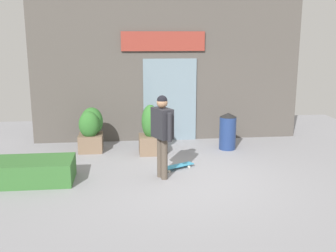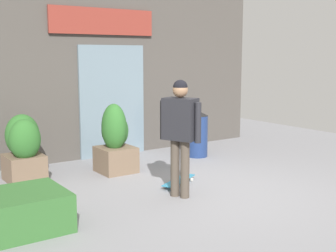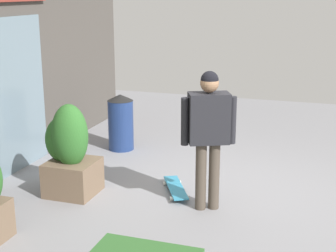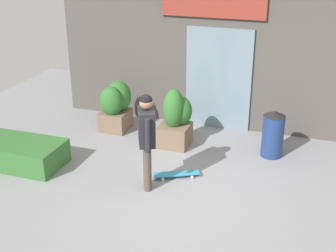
% 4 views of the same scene
% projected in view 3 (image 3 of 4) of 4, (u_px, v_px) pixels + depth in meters
% --- Properties ---
extents(ground_plane, '(12.00, 12.00, 0.00)m').
position_uv_depth(ground_plane, '(223.00, 195.00, 6.42)').
color(ground_plane, gray).
extents(skateboarder, '(0.43, 0.60, 1.67)m').
position_uv_depth(skateboarder, '(209.00, 126.00, 5.77)').
color(skateboarder, '#4C4238').
rests_on(skateboarder, ground_plane).
extents(skateboard, '(0.81, 0.55, 0.08)m').
position_uv_depth(skateboard, '(176.00, 188.00, 6.50)').
color(skateboard, teal).
rests_on(skateboard, ground_plane).
extents(planter_box_left, '(0.60, 0.68, 1.19)m').
position_uv_depth(planter_box_left, '(69.00, 151.00, 6.37)').
color(planter_box_left, brown).
rests_on(planter_box_left, ground_plane).
extents(trash_bin, '(0.42, 0.42, 0.92)m').
position_uv_depth(trash_bin, '(121.00, 122.00, 8.17)').
color(trash_bin, navy).
rests_on(trash_bin, ground_plane).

